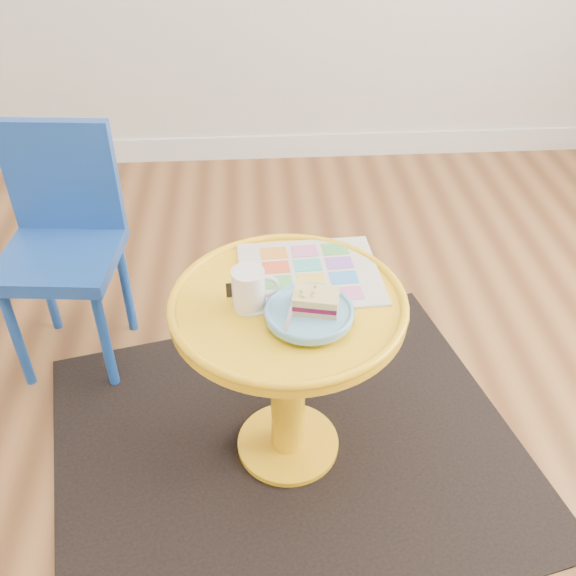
{
  "coord_description": "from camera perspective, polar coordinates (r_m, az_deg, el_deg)",
  "views": [
    {
      "loc": [
        -0.05,
        -1.06,
        1.5
      ],
      "look_at": [
        0.03,
        0.13,
        0.58
      ],
      "focal_mm": 40.0,
      "sensor_mm": 36.0,
      "label": 1
    }
  ],
  "objects": [
    {
      "name": "cake_slice",
      "position": [
        1.45,
        2.5,
        -1.17
      ],
      "size": [
        0.11,
        0.09,
        0.04
      ],
      "rotation": [
        0.0,
        0.0,
        -0.22
      ],
      "color": "#D3BC8C",
      "rests_on": "plate"
    },
    {
      "name": "newspaper",
      "position": [
        1.61,
        1.93,
        1.29
      ],
      "size": [
        0.36,
        0.31,
        0.01
      ],
      "primitive_type": "cube",
      "rotation": [
        0.0,
        0.0,
        0.05
      ],
      "color": "silver",
      "rests_on": "side_table"
    },
    {
      "name": "fork",
      "position": [
        1.45,
        0.33,
        -1.89
      ],
      "size": [
        0.05,
        0.14,
        0.0
      ],
      "rotation": [
        0.0,
        0.0,
        -0.26
      ],
      "color": "silver",
      "rests_on": "plate"
    },
    {
      "name": "plate",
      "position": [
        1.46,
        1.9,
        -2.26
      ],
      "size": [
        0.2,
        0.2,
        0.02
      ],
      "color": "#62A6D0",
      "rests_on": "newspaper"
    },
    {
      "name": "chair",
      "position": [
        2.07,
        -19.38,
        4.56
      ],
      "size": [
        0.37,
        0.37,
        0.77
      ],
      "rotation": [
        0.0,
        0.0,
        -0.1
      ],
      "color": "#18449E",
      "rests_on": "ground"
    },
    {
      "name": "mug",
      "position": [
        1.48,
        -3.45,
        0.01
      ],
      "size": [
        0.11,
        0.08,
        0.1
      ],
      "rotation": [
        0.0,
        0.0,
        0.04
      ],
      "color": "white",
      "rests_on": "side_table"
    },
    {
      "name": "side_table",
      "position": [
        1.63,
        0.0,
        -5.36
      ],
      "size": [
        0.57,
        0.57,
        0.54
      ],
      "color": "yellow",
      "rests_on": "ground"
    },
    {
      "name": "floor",
      "position": [
        1.84,
        -0.65,
        -17.01
      ],
      "size": [
        4.0,
        4.0,
        0.0
      ],
      "primitive_type": "plane",
      "color": "brown",
      "rests_on": "ground"
    },
    {
      "name": "rug",
      "position": [
        1.91,
        0.0,
        -13.83
      ],
      "size": [
        1.51,
        1.36,
        0.01
      ],
      "primitive_type": "cube",
      "rotation": [
        0.0,
        0.0,
        0.22
      ],
      "color": "black",
      "rests_on": "ground"
    },
    {
      "name": "room_walls",
      "position": [
        2.68,
        -23.72,
        1.66
      ],
      "size": [
        4.0,
        4.0,
        4.0
      ],
      "color": "silver",
      "rests_on": "ground"
    }
  ]
}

